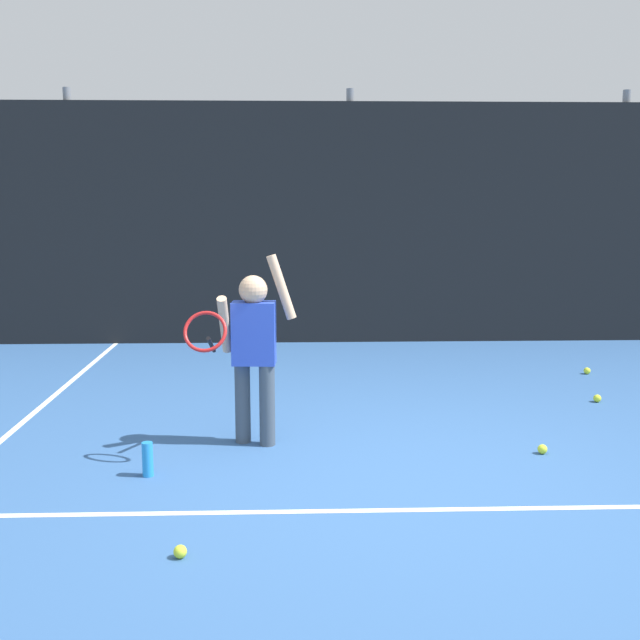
{
  "coord_description": "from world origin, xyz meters",
  "views": [
    {
      "loc": [
        -0.66,
        -4.51,
        1.76
      ],
      "look_at": [
        -0.47,
        0.96,
        0.85
      ],
      "focal_mm": 42.78,
      "sensor_mm": 36.0,
      "label": 1
    }
  ],
  "objects_px": {
    "tennis_player": "(252,344)",
    "tennis_ball_0": "(587,371)",
    "water_bottle": "(148,459)",
    "tennis_ball_3": "(180,552)",
    "tennis_ball_4": "(542,449)",
    "tennis_ball_1": "(597,398)"
  },
  "relations": [
    {
      "from": "tennis_ball_0",
      "to": "tennis_ball_4",
      "type": "bearing_deg",
      "value": -117.47
    },
    {
      "from": "tennis_ball_1",
      "to": "tennis_ball_3",
      "type": "relative_size",
      "value": 1.0
    },
    {
      "from": "tennis_ball_1",
      "to": "tennis_ball_3",
      "type": "bearing_deg",
      "value": -139.23
    },
    {
      "from": "tennis_ball_3",
      "to": "water_bottle",
      "type": "bearing_deg",
      "value": 108.16
    },
    {
      "from": "tennis_ball_0",
      "to": "tennis_ball_4",
      "type": "relative_size",
      "value": 1.0
    },
    {
      "from": "tennis_ball_0",
      "to": "tennis_ball_4",
      "type": "xyz_separation_m",
      "value": [
        -1.19,
        -2.29,
        0.0
      ]
    },
    {
      "from": "tennis_ball_0",
      "to": "tennis_ball_4",
      "type": "distance_m",
      "value": 2.58
    },
    {
      "from": "tennis_player",
      "to": "tennis_ball_4",
      "type": "xyz_separation_m",
      "value": [
        1.99,
        -0.27,
        -0.69
      ]
    },
    {
      "from": "tennis_player",
      "to": "tennis_ball_3",
      "type": "xyz_separation_m",
      "value": [
        -0.27,
        -1.71,
        -0.69
      ]
    },
    {
      "from": "tennis_ball_1",
      "to": "tennis_ball_4",
      "type": "xyz_separation_m",
      "value": [
        -0.89,
        -1.28,
        0.0
      ]
    },
    {
      "from": "tennis_ball_3",
      "to": "tennis_player",
      "type": "bearing_deg",
      "value": 81.06
    },
    {
      "from": "tennis_ball_1",
      "to": "tennis_ball_3",
      "type": "distance_m",
      "value": 4.16
    },
    {
      "from": "tennis_ball_4",
      "to": "tennis_player",
      "type": "bearing_deg",
      "value": 172.17
    },
    {
      "from": "tennis_player",
      "to": "water_bottle",
      "type": "distance_m",
      "value": 1.07
    },
    {
      "from": "tennis_player",
      "to": "tennis_ball_0",
      "type": "relative_size",
      "value": 20.46
    },
    {
      "from": "tennis_player",
      "to": "tennis_ball_3",
      "type": "distance_m",
      "value": 1.86
    },
    {
      "from": "water_bottle",
      "to": "tennis_ball_4",
      "type": "relative_size",
      "value": 3.33
    },
    {
      "from": "tennis_player",
      "to": "water_bottle",
      "type": "xyz_separation_m",
      "value": [
        -0.63,
        -0.6,
        -0.62
      ]
    },
    {
      "from": "tennis_player",
      "to": "tennis_ball_1",
      "type": "xyz_separation_m",
      "value": [
        2.88,
        1.01,
        -0.69
      ]
    },
    {
      "from": "water_bottle",
      "to": "tennis_ball_4",
      "type": "bearing_deg",
      "value": 7.06
    },
    {
      "from": "tennis_ball_0",
      "to": "tennis_ball_3",
      "type": "height_order",
      "value": "same"
    },
    {
      "from": "tennis_ball_3",
      "to": "tennis_ball_4",
      "type": "height_order",
      "value": "same"
    }
  ]
}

